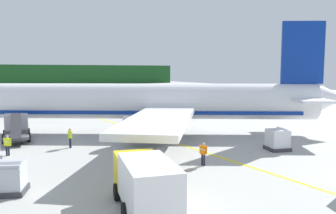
{
  "coord_description": "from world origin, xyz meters",
  "views": [
    {
      "loc": [
        9.65,
        -14.46,
        6.91
      ],
      "look_at": [
        28.16,
        14.76,
        3.17
      ],
      "focal_mm": 37.25,
      "sensor_mm": 36.0,
      "label": 1
    }
  ],
  "objects_px": {
    "airliner_foreground": "(151,102)",
    "service_truck_baggage": "(16,127)",
    "crew_loader_right": "(203,152)",
    "service_truck_catering": "(145,181)",
    "cargo_container_mid": "(9,178)",
    "crew_supervisor": "(70,136)",
    "cargo_container_near": "(278,140)",
    "crew_loader_left": "(7,144)"
  },
  "relations": [
    {
      "from": "airliner_foreground",
      "to": "crew_loader_left",
      "type": "height_order",
      "value": "airliner_foreground"
    },
    {
      "from": "cargo_container_mid",
      "to": "crew_loader_right",
      "type": "bearing_deg",
      "value": -5.71
    },
    {
      "from": "service_truck_catering",
      "to": "cargo_container_near",
      "type": "distance_m",
      "value": 16.81
    },
    {
      "from": "service_truck_baggage",
      "to": "crew_loader_left",
      "type": "bearing_deg",
      "value": -104.38
    },
    {
      "from": "airliner_foreground",
      "to": "crew_supervisor",
      "type": "bearing_deg",
      "value": -166.68
    },
    {
      "from": "service_truck_baggage",
      "to": "service_truck_catering",
      "type": "bearing_deg",
      "value": -84.33
    },
    {
      "from": "crew_loader_right",
      "to": "crew_supervisor",
      "type": "xyz_separation_m",
      "value": [
        -6.39,
        10.85,
        0.05
      ]
    },
    {
      "from": "airliner_foreground",
      "to": "service_truck_baggage",
      "type": "bearing_deg",
      "value": 161.0
    },
    {
      "from": "service_truck_baggage",
      "to": "cargo_container_near",
      "type": "height_order",
      "value": "service_truck_baggage"
    },
    {
      "from": "crew_supervisor",
      "to": "service_truck_catering",
      "type": "bearing_deg",
      "value": -94.04
    },
    {
      "from": "crew_loader_left",
      "to": "service_truck_catering",
      "type": "bearing_deg",
      "value": -75.75
    },
    {
      "from": "service_truck_catering",
      "to": "cargo_container_near",
      "type": "bearing_deg",
      "value": 18.74
    },
    {
      "from": "crew_supervisor",
      "to": "crew_loader_right",
      "type": "bearing_deg",
      "value": -59.51
    },
    {
      "from": "service_truck_baggage",
      "to": "crew_loader_right",
      "type": "xyz_separation_m",
      "value": [
        9.74,
        -17.55,
        -0.19
      ]
    },
    {
      "from": "airliner_foreground",
      "to": "cargo_container_mid",
      "type": "xyz_separation_m",
      "value": [
        -15.84,
        -11.84,
        -2.49
      ]
    },
    {
      "from": "service_truck_catering",
      "to": "cargo_container_mid",
      "type": "height_order",
      "value": "service_truck_catering"
    },
    {
      "from": "service_truck_baggage",
      "to": "cargo_container_mid",
      "type": "xyz_separation_m",
      "value": [
        -2.95,
        -16.28,
        -0.27
      ]
    },
    {
      "from": "cargo_container_near",
      "to": "crew_loader_right",
      "type": "distance_m",
      "value": 8.41
    },
    {
      "from": "service_truck_catering",
      "to": "crew_supervisor",
      "type": "height_order",
      "value": "service_truck_catering"
    },
    {
      "from": "service_truck_baggage",
      "to": "service_truck_catering",
      "type": "distance_m",
      "value": 22.65
    },
    {
      "from": "cargo_container_near",
      "to": "cargo_container_mid",
      "type": "relative_size",
      "value": 0.97
    },
    {
      "from": "service_truck_catering",
      "to": "service_truck_baggage",
      "type": "bearing_deg",
      "value": 95.67
    },
    {
      "from": "service_truck_baggage",
      "to": "service_truck_catering",
      "type": "xyz_separation_m",
      "value": [
        2.24,
        -22.54,
        0.35
      ]
    },
    {
      "from": "airliner_foreground",
      "to": "crew_supervisor",
      "type": "xyz_separation_m",
      "value": [
        -9.53,
        -2.26,
        -2.35
      ]
    },
    {
      "from": "service_truck_catering",
      "to": "crew_loader_right",
      "type": "xyz_separation_m",
      "value": [
        7.51,
        4.99,
        -0.53
      ]
    },
    {
      "from": "cargo_container_near",
      "to": "cargo_container_mid",
      "type": "height_order",
      "value": "cargo_container_near"
    },
    {
      "from": "service_truck_baggage",
      "to": "crew_supervisor",
      "type": "distance_m",
      "value": 7.49
    },
    {
      "from": "cargo_container_near",
      "to": "crew_loader_right",
      "type": "xyz_separation_m",
      "value": [
        -8.4,
        -0.41,
        0.09
      ]
    },
    {
      "from": "service_truck_baggage",
      "to": "crew_loader_right",
      "type": "bearing_deg",
      "value": -60.96
    },
    {
      "from": "crew_loader_left",
      "to": "crew_loader_right",
      "type": "distance_m",
      "value": 15.71
    },
    {
      "from": "airliner_foreground",
      "to": "crew_loader_right",
      "type": "height_order",
      "value": "airliner_foreground"
    },
    {
      "from": "airliner_foreground",
      "to": "service_truck_baggage",
      "type": "distance_m",
      "value": 13.81
    },
    {
      "from": "service_truck_catering",
      "to": "airliner_foreground",
      "type": "bearing_deg",
      "value": 59.52
    },
    {
      "from": "service_truck_catering",
      "to": "crew_loader_right",
      "type": "bearing_deg",
      "value": 33.61
    },
    {
      "from": "crew_loader_right",
      "to": "crew_supervisor",
      "type": "height_order",
      "value": "crew_supervisor"
    },
    {
      "from": "crew_supervisor",
      "to": "crew_loader_left",
      "type": "bearing_deg",
      "value": -178.45
    },
    {
      "from": "service_truck_catering",
      "to": "crew_supervisor",
      "type": "bearing_deg",
      "value": 85.96
    },
    {
      "from": "airliner_foreground",
      "to": "cargo_container_mid",
      "type": "height_order",
      "value": "airliner_foreground"
    },
    {
      "from": "cargo_container_mid",
      "to": "crew_loader_right",
      "type": "height_order",
      "value": "cargo_container_mid"
    },
    {
      "from": "service_truck_baggage",
      "to": "airliner_foreground",
      "type": "bearing_deg",
      "value": -19.0
    },
    {
      "from": "service_truck_baggage",
      "to": "crew_supervisor",
      "type": "xyz_separation_m",
      "value": [
        3.36,
        -6.7,
        -0.14
      ]
    },
    {
      "from": "cargo_container_near",
      "to": "crew_loader_left",
      "type": "bearing_deg",
      "value": 152.62
    }
  ]
}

